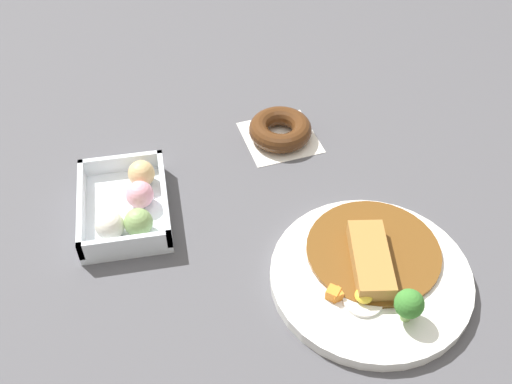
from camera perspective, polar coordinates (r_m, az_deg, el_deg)
The scene contains 4 objects.
ground_plane at distance 0.96m, azimuth -1.17°, elevation -2.20°, with size 1.60×1.60×0.00m, color #4C4C51.
curry_plate at distance 0.88m, azimuth 10.54°, elevation -7.36°, with size 0.28×0.28×0.07m.
donut_box at distance 0.96m, azimuth -11.64°, elevation -1.26°, with size 0.18×0.13×0.05m.
chocolate_ring_donut at distance 1.08m, azimuth 2.23°, elevation 5.70°, with size 0.14×0.14×0.04m.
Camera 1 is at (-0.64, 0.10, 0.71)m, focal length 43.73 mm.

